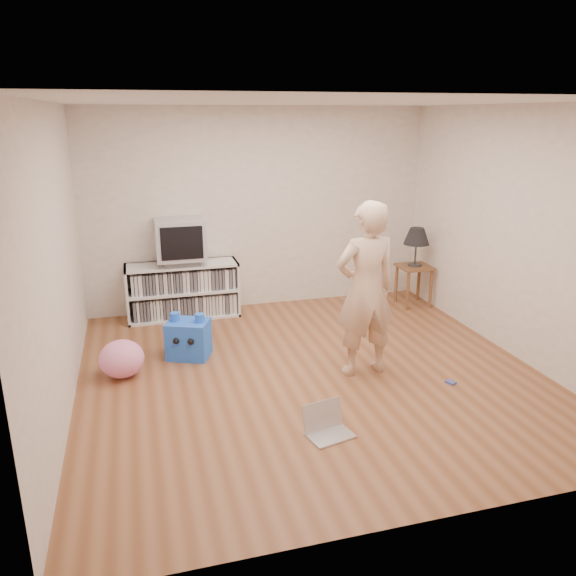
# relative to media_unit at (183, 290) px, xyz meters

# --- Properties ---
(ground) EXTENTS (4.50, 4.50, 0.00)m
(ground) POSITION_rel_media_unit_xyz_m (1.06, -2.04, -0.35)
(ground) COLOR brown
(ground) RESTS_ON ground
(walls) EXTENTS (4.52, 4.52, 2.60)m
(walls) POSITION_rel_media_unit_xyz_m (1.06, -2.04, 0.95)
(walls) COLOR beige
(walls) RESTS_ON ground
(ceiling) EXTENTS (4.50, 4.50, 0.01)m
(ceiling) POSITION_rel_media_unit_xyz_m (1.06, -2.04, 2.25)
(ceiling) COLOR white
(ceiling) RESTS_ON walls
(media_unit) EXTENTS (1.40, 0.45, 0.70)m
(media_unit) POSITION_rel_media_unit_xyz_m (0.00, 0.00, 0.00)
(media_unit) COLOR white
(media_unit) RESTS_ON ground
(dvd_deck) EXTENTS (0.45, 0.35, 0.07)m
(dvd_deck) POSITION_rel_media_unit_xyz_m (0.00, -0.02, 0.39)
(dvd_deck) COLOR gray
(dvd_deck) RESTS_ON media_unit
(crt_tv) EXTENTS (0.60, 0.53, 0.50)m
(crt_tv) POSITION_rel_media_unit_xyz_m (0.00, -0.02, 0.67)
(crt_tv) COLOR #AEAEB3
(crt_tv) RESTS_ON dvd_deck
(side_table) EXTENTS (0.42, 0.42, 0.55)m
(side_table) POSITION_rel_media_unit_xyz_m (3.05, -0.39, 0.07)
(side_table) COLOR brown
(side_table) RESTS_ON ground
(table_lamp) EXTENTS (0.34, 0.34, 0.52)m
(table_lamp) POSITION_rel_media_unit_xyz_m (3.05, -0.39, 0.59)
(table_lamp) COLOR #333333
(table_lamp) RESTS_ON side_table
(person) EXTENTS (0.66, 0.46, 1.74)m
(person) POSITION_rel_media_unit_xyz_m (1.58, -2.14, 0.52)
(person) COLOR beige
(person) RESTS_ON ground
(laptop) EXTENTS (0.42, 0.36, 0.25)m
(laptop) POSITION_rel_media_unit_xyz_m (0.85, -3.12, -0.28)
(laptop) COLOR silver
(laptop) RESTS_ON ground
(playing_cards) EXTENTS (0.10, 0.11, 0.02)m
(playing_cards) POSITION_rel_media_unit_xyz_m (2.30, -2.61, -0.34)
(playing_cards) COLOR #4252B0
(playing_cards) RESTS_ON ground
(plush_blue) EXTENTS (0.52, 0.48, 0.49)m
(plush_blue) POSITION_rel_media_unit_xyz_m (-0.07, -1.30, -0.14)
(plush_blue) COLOR #1F63FF
(plush_blue) RESTS_ON ground
(plush_pink) EXTENTS (0.54, 0.54, 0.37)m
(plush_pink) POSITION_rel_media_unit_xyz_m (-0.76, -1.60, -0.16)
(plush_pink) COLOR pink
(plush_pink) RESTS_ON ground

